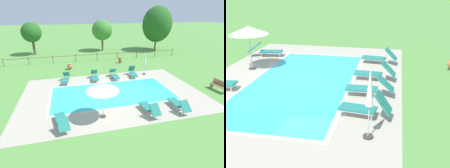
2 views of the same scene
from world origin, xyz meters
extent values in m
plane|color=#599342|center=(0.00, 0.00, 0.00)|extent=(160.00, 160.00, 0.00)
cube|color=#B2A893|center=(0.00, 0.00, 0.00)|extent=(14.32, 9.18, 0.01)
cube|color=#38C6D1|center=(0.00, 0.00, 0.01)|extent=(9.61, 4.47, 0.01)
cube|color=#C0B59F|center=(0.00, 2.36, 0.01)|extent=(10.09, 0.24, 0.01)
cube|color=#C0B59F|center=(0.00, -2.36, 0.01)|extent=(10.09, 0.24, 0.01)
cube|color=#C0B59F|center=(4.92, 0.00, 0.01)|extent=(0.24, 4.47, 0.01)
cube|color=#C0B59F|center=(-4.92, 0.00, 0.01)|extent=(0.24, 4.47, 0.01)
cube|color=#237A70|center=(2.94, 3.03, 0.32)|extent=(0.77, 1.37, 0.07)
cube|color=#237A70|center=(3.06, 3.92, 0.65)|extent=(0.67, 0.63, 0.72)
cube|color=silver|center=(2.94, 3.03, 0.26)|extent=(0.73, 1.34, 0.04)
cylinder|color=silver|center=(3.12, 2.45, 0.14)|extent=(0.04, 0.04, 0.28)
cylinder|color=silver|center=(2.61, 2.52, 0.14)|extent=(0.04, 0.04, 0.28)
cylinder|color=silver|center=(3.26, 3.55, 0.14)|extent=(0.04, 0.04, 0.28)
cylinder|color=silver|center=(2.76, 3.61, 0.14)|extent=(0.04, 0.04, 0.28)
cylinder|color=silver|center=(1.24, -2.59, 0.14)|extent=(0.04, 0.04, 0.28)
cylinder|color=silver|center=(1.75, -2.54, 0.14)|extent=(0.04, 0.04, 0.28)
cube|color=#237A70|center=(-3.74, 3.04, 0.32)|extent=(0.76, 1.36, 0.07)
cube|color=#237A70|center=(-3.62, 3.99, 0.61)|extent=(0.68, 0.72, 0.63)
cube|color=silver|center=(-3.74, 3.04, 0.26)|extent=(0.72, 1.33, 0.04)
cylinder|color=silver|center=(-3.55, 2.46, 0.14)|extent=(0.04, 0.04, 0.28)
cylinder|color=silver|center=(-4.06, 2.53, 0.14)|extent=(0.04, 0.04, 0.28)
cylinder|color=silver|center=(-3.42, 3.56, 0.14)|extent=(0.04, 0.04, 0.28)
cylinder|color=silver|center=(-3.92, 3.62, 0.14)|extent=(0.04, 0.04, 0.28)
cube|color=#237A70|center=(-4.01, -3.13, 0.32)|extent=(0.84, 1.39, 0.07)
cube|color=#237A70|center=(-3.82, -4.10, 0.56)|extent=(0.73, 0.82, 0.55)
cube|color=silver|center=(-4.01, -3.13, 0.26)|extent=(0.81, 1.36, 0.04)
cylinder|color=silver|center=(-4.37, -2.64, 0.14)|extent=(0.04, 0.04, 0.28)
cylinder|color=silver|center=(-3.87, -2.54, 0.14)|extent=(0.04, 0.04, 0.28)
cylinder|color=silver|center=(-4.16, -3.72, 0.14)|extent=(0.04, 0.04, 0.28)
cylinder|color=silver|center=(-3.66, -3.62, 0.14)|extent=(0.04, 0.04, 0.28)
cube|color=#237A70|center=(-0.97, 3.01, 0.32)|extent=(0.67, 1.33, 0.07)
cube|color=#237A70|center=(-0.92, 3.96, 0.61)|extent=(0.63, 0.68, 0.64)
cube|color=silver|center=(-0.97, 3.01, 0.26)|extent=(0.64, 1.30, 0.04)
cylinder|color=silver|center=(-0.74, 2.44, 0.14)|extent=(0.04, 0.04, 0.28)
cylinder|color=silver|center=(-1.25, 2.47, 0.14)|extent=(0.04, 0.04, 0.28)
cylinder|color=silver|center=(-0.68, 3.54, 0.14)|extent=(0.04, 0.04, 0.28)
cylinder|color=silver|center=(-1.19, 3.57, 0.14)|extent=(0.04, 0.04, 0.28)
cube|color=#237A70|center=(1.00, 2.94, 0.32)|extent=(0.61, 1.30, 0.07)
cube|color=#237A70|center=(1.00, 3.91, 0.59)|extent=(0.60, 0.69, 0.60)
cube|color=silver|center=(1.00, 2.94, 0.26)|extent=(0.58, 1.28, 0.04)
cylinder|color=silver|center=(1.26, 2.39, 0.14)|extent=(0.04, 0.04, 0.28)
cylinder|color=silver|center=(0.75, 2.38, 0.14)|extent=(0.04, 0.04, 0.28)
cylinder|color=silver|center=(1.25, 3.49, 0.14)|extent=(0.04, 0.04, 0.28)
cylinder|color=silver|center=(0.74, 3.49, 0.14)|extent=(0.04, 0.04, 0.28)
cylinder|color=#383838|center=(-1.45, -3.13, 0.04)|extent=(0.36, 0.36, 0.08)
cylinder|color=#B2B5B7|center=(-1.45, -3.13, 1.12)|extent=(0.04, 0.04, 2.23)
cone|color=white|center=(-1.45, -3.13, 2.05)|extent=(2.00, 2.00, 0.41)
sphere|color=white|center=(-1.45, -3.13, 2.26)|extent=(0.06, 0.06, 0.06)
cylinder|color=#383838|center=(4.34, 3.54, 0.04)|extent=(0.32, 0.32, 0.08)
cylinder|color=#B2B5B7|center=(4.34, 3.54, 0.55)|extent=(0.04, 0.04, 1.10)
cone|color=white|center=(4.34, 3.54, 1.70)|extent=(0.25, 0.25, 1.20)
sphere|color=white|center=(4.34, 3.54, 2.32)|extent=(0.05, 0.05, 0.05)
camera|label=1|loc=(-3.15, -12.15, 6.22)|focal=27.37mm
camera|label=2|loc=(12.54, 4.20, 4.86)|focal=48.41mm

